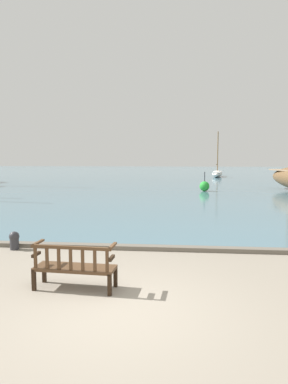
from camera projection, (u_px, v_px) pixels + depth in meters
name	position (u px, v px, depth m)	size (l,w,h in m)	color
ground_plane	(117.00, 310.00, 5.84)	(160.00, 160.00, 0.00)	gray
harbor_water	(170.00, 175.00, 49.40)	(100.00, 80.00, 0.08)	slate
quay_edge_kerb	(140.00, 247.00, 9.65)	(40.00, 0.30, 0.12)	#675F54
park_bench	(74.00, 266.00, 6.72)	(1.63, 0.63, 0.92)	black
sailboat_distant_harbor	(217.00, 173.00, 43.17)	(2.05, 5.80, 5.68)	silver
mooring_bollard	(14.00, 240.00, 9.65)	(0.28, 0.28, 0.51)	#2D2D33
channel_buoy	(204.00, 186.00, 25.21)	(0.73, 0.73, 1.43)	green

